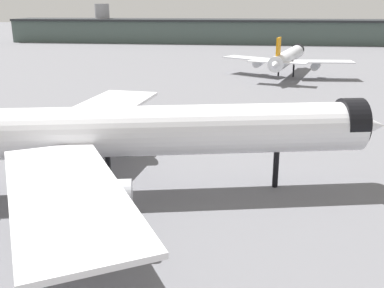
# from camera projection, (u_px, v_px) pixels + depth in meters

# --- Properties ---
(ground) EXTENTS (900.00, 900.00, 0.00)m
(ground) POSITION_uv_depth(u_px,v_px,m) (114.00, 191.00, 58.27)
(ground) COLOR slate
(airliner_near_gate) EXTENTS (65.49, 58.41, 18.13)m
(airliner_near_gate) POSITION_uv_depth(u_px,v_px,m) (124.00, 132.00, 55.63)
(airliner_near_gate) COLOR white
(airliner_near_gate) RESTS_ON ground
(airliner_far_taxiway) EXTENTS (42.66, 47.16, 13.58)m
(airliner_far_taxiway) POSITION_uv_depth(u_px,v_px,m) (288.00, 57.00, 148.22)
(airliner_far_taxiway) COLOR silver
(airliner_far_taxiway) RESTS_ON ground
(terminal_building) EXTENTS (245.09, 56.05, 22.58)m
(terminal_building) POSITION_uv_depth(u_px,v_px,m) (212.00, 31.00, 269.35)
(terminal_building) COLOR #475651
(terminal_building) RESTS_ON ground
(traffic_cone_near_nose) EXTENTS (0.51, 0.51, 0.64)m
(traffic_cone_near_nose) POSITION_uv_depth(u_px,v_px,m) (218.00, 122.00, 90.64)
(traffic_cone_near_nose) COLOR #F2600C
(traffic_cone_near_nose) RESTS_ON ground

